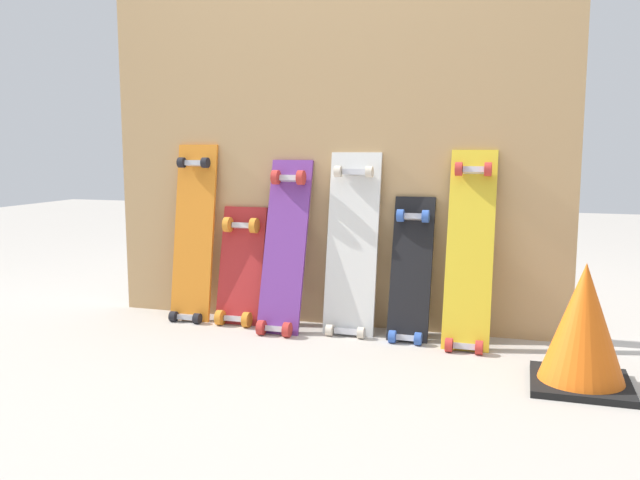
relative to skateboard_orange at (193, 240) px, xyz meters
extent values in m
plane|color=#B2AAA0|center=(0.63, 0.04, -0.37)|extent=(12.00, 12.00, 0.00)
cube|color=tan|center=(0.63, 0.11, 0.40)|extent=(2.11, 0.04, 1.54)
cube|color=orange|center=(0.00, 0.00, 0.00)|extent=(0.20, 0.16, 0.89)
cube|color=#B7B7BF|center=(0.00, -0.08, -0.35)|extent=(0.09, 0.04, 0.03)
cube|color=#B7B7BF|center=(0.00, 0.04, 0.36)|extent=(0.09, 0.04, 0.03)
cylinder|color=black|center=(-0.06, -0.10, -0.35)|extent=(0.03, 0.05, 0.05)
cylinder|color=black|center=(0.06, -0.10, -0.35)|extent=(0.03, 0.05, 0.05)
cylinder|color=black|center=(-0.06, 0.02, 0.36)|extent=(0.03, 0.05, 0.05)
cylinder|color=black|center=(0.06, 0.02, 0.36)|extent=(0.03, 0.05, 0.05)
cube|color=#B22626|center=(0.24, 0.01, -0.14)|extent=(0.21, 0.16, 0.60)
cube|color=#B7B7BF|center=(0.24, -0.07, -0.34)|extent=(0.10, 0.04, 0.03)
cube|color=#B7B7BF|center=(0.24, 0.03, 0.07)|extent=(0.10, 0.04, 0.03)
cylinder|color=orange|center=(0.17, -0.09, -0.34)|extent=(0.03, 0.07, 0.07)
cylinder|color=orange|center=(0.30, -0.09, -0.34)|extent=(0.03, 0.07, 0.07)
cylinder|color=orange|center=(0.17, 0.02, 0.08)|extent=(0.03, 0.07, 0.07)
cylinder|color=orange|center=(0.30, 0.02, 0.08)|extent=(0.03, 0.07, 0.07)
cube|color=#6B338C|center=(0.47, -0.04, -0.03)|extent=(0.19, 0.26, 0.82)
cube|color=#B7B7BF|center=(0.47, -0.16, -0.35)|extent=(0.09, 0.04, 0.03)
cube|color=#B7B7BF|center=(0.47, 0.03, 0.29)|extent=(0.09, 0.04, 0.03)
cylinder|color=red|center=(0.41, -0.18, -0.34)|extent=(0.03, 0.06, 0.06)
cylinder|color=red|center=(0.53, -0.18, -0.34)|extent=(0.03, 0.06, 0.06)
cylinder|color=red|center=(0.41, 0.01, 0.30)|extent=(0.03, 0.06, 0.06)
cylinder|color=red|center=(0.53, 0.01, 0.30)|extent=(0.03, 0.06, 0.06)
cube|color=silver|center=(0.77, 0.00, -0.02)|extent=(0.23, 0.17, 0.86)
cube|color=#B7B7BF|center=(0.77, -0.09, -0.35)|extent=(0.10, 0.04, 0.03)
cube|color=#B7B7BF|center=(0.77, 0.04, 0.32)|extent=(0.10, 0.04, 0.03)
cylinder|color=beige|center=(0.70, -0.10, -0.35)|extent=(0.03, 0.05, 0.05)
cylinder|color=beige|center=(0.84, -0.10, -0.35)|extent=(0.03, 0.05, 0.05)
cylinder|color=beige|center=(0.70, 0.02, 0.33)|extent=(0.03, 0.05, 0.05)
cylinder|color=beige|center=(0.84, 0.02, 0.33)|extent=(0.03, 0.05, 0.05)
cube|color=black|center=(1.03, -0.02, -0.11)|extent=(0.17, 0.20, 0.67)
cube|color=#B7B7BF|center=(1.03, -0.11, -0.35)|extent=(0.08, 0.04, 0.03)
cube|color=#B7B7BF|center=(1.03, 0.03, 0.14)|extent=(0.08, 0.04, 0.03)
cylinder|color=#3359B2|center=(0.98, -0.13, -0.35)|extent=(0.03, 0.05, 0.05)
cylinder|color=#3359B2|center=(1.09, -0.13, -0.35)|extent=(0.03, 0.05, 0.05)
cylinder|color=#3359B2|center=(0.98, 0.01, 0.14)|extent=(0.03, 0.05, 0.05)
cylinder|color=#3359B2|center=(1.09, 0.01, 0.14)|extent=(0.03, 0.05, 0.05)
cube|color=gold|center=(1.27, -0.04, -0.01)|extent=(0.19, 0.26, 0.87)
cube|color=#B7B7BF|center=(1.27, -0.16, -0.35)|extent=(0.08, 0.04, 0.03)
cube|color=#B7B7BF|center=(1.27, 0.03, 0.34)|extent=(0.08, 0.04, 0.03)
cylinder|color=red|center=(1.22, -0.18, -0.35)|extent=(0.03, 0.06, 0.06)
cylinder|color=red|center=(1.33, -0.18, -0.35)|extent=(0.03, 0.06, 0.06)
cylinder|color=red|center=(1.22, 0.01, 0.34)|extent=(0.03, 0.06, 0.06)
cylinder|color=red|center=(1.33, 0.01, 0.34)|extent=(0.03, 0.06, 0.06)
cube|color=black|center=(1.69, -0.43, -0.36)|extent=(0.32, 0.32, 0.02)
cone|color=orange|center=(1.69, -0.43, -0.15)|extent=(0.28, 0.28, 0.40)
camera|label=1|loc=(1.48, -2.74, 0.43)|focal=36.98mm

